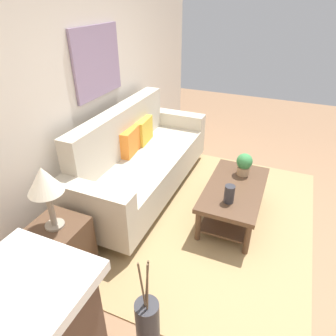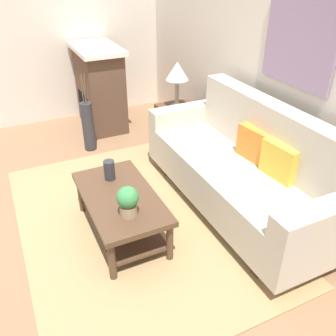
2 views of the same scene
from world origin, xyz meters
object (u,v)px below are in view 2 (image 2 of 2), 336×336
Objects in this scene: coffee_table at (121,206)px; fireplace at (100,87)px; table_lamp at (177,73)px; throw_pillow_orange at (254,144)px; couch at (241,169)px; tabletop_vase at (109,170)px; potted_plant_tabletop at (128,201)px; throw_pillow_mustard at (280,161)px; floor_vase at (88,127)px; side_table at (176,127)px; framed_painting at (299,42)px.

fireplace is (-2.46, 0.55, 0.27)m from coffee_table.
table_lamp is (-1.37, 1.24, 0.68)m from coffee_table.
couch is at bearing -90.00° from throw_pillow_orange.
tabletop_vase is (-0.29, 0.01, 0.21)m from coffee_table.
potted_plant_tabletop is (0.20, -1.23, 0.14)m from couch.
table_lamp reaches higher than coffee_table.
floor_vase is at bearing -152.60° from throw_pillow_mustard.
throw_pillow_mustard is 1.37m from potted_plant_tabletop.
side_table reaches higher than coffee_table.
tabletop_vase is 0.33× the size of table_lamp.
fireplace is at bearing 150.93° from floor_vase.
side_table is at bearing 69.02° from floor_vase.
coffee_table is 1.32× the size of framed_painting.
throw_pillow_orange is 1.52m from side_table.
side_table is (-1.08, 1.24, -0.24)m from tabletop_vase.
throw_pillow_orange reaches higher than potted_plant_tabletop.
throw_pillow_mustard reaches higher than tabletop_vase.
framed_painting is at bearing 38.72° from floor_vase.
couch is 6.45× the size of throw_pillow_orange.
couch is 2.00× the size of fireplace.
throw_pillow_mustard reaches higher than coffee_table.
floor_vase is at bearing 174.32° from coffee_table.
throw_pillow_orange is at bearing 90.00° from couch.
couch reaches higher than throw_pillow_orange.
potted_plant_tabletop is 0.31× the size of framed_painting.
potted_plant_tabletop is at bearing -4.76° from coffee_table.
framed_painting is at bearing 16.46° from side_table.
tabletop_vase is 0.72× the size of potted_plant_tabletop.
coffee_table is 2.53m from fireplace.
fireplace reaches higher than throw_pillow_orange.
throw_pillow_mustard is at bearing 2.84° from side_table.
coffee_table is 1.97m from table_lamp.
coffee_table is 2.11m from framed_painting.
fireplace is 1.39× the size of framed_painting.
potted_plant_tabletop reaches higher than floor_vase.
table_lamp is at bearing -177.16° from throw_pillow_mustard.
couch is at bearing 28.92° from floor_vase.
throw_pillow_orange is 1.37× the size of potted_plant_tabletop.
side_table is at bearing -177.16° from throw_pillow_mustard.
side_table is at bearing 32.34° from fireplace.
framed_painting is (1.46, 0.43, 1.31)m from side_table.
floor_vase is at bearing 174.45° from potted_plant_tabletop.
fireplace is at bearing 165.79° from tabletop_vase.
potted_plant_tabletop reaches higher than tabletop_vase.
table_lamp is (0.00, 0.00, 0.71)m from side_table.
tabletop_vase is at bearing -107.69° from couch.
framed_painting is at bearing 86.81° from coffee_table.
potted_plant_tabletop is at bearing -37.38° from table_lamp.
floor_vase is at bearing -110.98° from side_table.
coffee_table is (-0.09, -1.33, -0.37)m from throw_pillow_orange.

